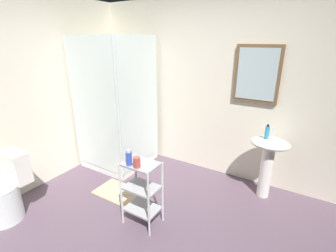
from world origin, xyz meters
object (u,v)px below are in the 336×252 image
object	(u,v)px
pedestal_sink	(268,156)
rinse_cup	(137,162)
shampoo_bottle_blue	(129,158)
storage_cart	(142,189)
toilet	(6,193)
shower_stall	(119,139)
hand_soap_bottle	(267,132)
bath_mat	(118,192)

from	to	relation	value
pedestal_sink	rinse_cup	xyz separation A→B (m)	(-1.04, -1.30, 0.22)
shampoo_bottle_blue	storage_cart	bearing A→B (deg)	46.94
toilet	storage_cart	distance (m)	1.54
shower_stall	pedestal_sink	distance (m)	2.18
pedestal_sink	rinse_cup	distance (m)	1.67
toilet	hand_soap_bottle	size ratio (longest dim) A/B	4.28
toilet	pedestal_sink	bearing A→B (deg)	38.74
shower_stall	pedestal_sink	world-z (taller)	shower_stall
toilet	shampoo_bottle_blue	xyz separation A→B (m)	(1.28, 0.63, 0.50)
hand_soap_bottle	bath_mat	xyz separation A→B (m)	(-1.62, -0.92, -0.88)
pedestal_sink	rinse_cup	size ratio (longest dim) A/B	7.43
pedestal_sink	storage_cart	bearing A→B (deg)	-130.89
hand_soap_bottle	toilet	bearing A→B (deg)	-141.19
pedestal_sink	shampoo_bottle_blue	xyz separation A→B (m)	(-1.13, -1.30, 0.24)
hand_soap_bottle	pedestal_sink	bearing A→B (deg)	35.16
shower_stall	storage_cart	world-z (taller)	shower_stall
storage_cart	rinse_cup	distance (m)	0.37
pedestal_sink	toilet	xyz separation A→B (m)	(-2.41, -1.93, -0.26)
hand_soap_bottle	bath_mat	size ratio (longest dim) A/B	0.30
storage_cart	bath_mat	xyz separation A→B (m)	(-0.62, 0.26, -0.43)
hand_soap_bottle	bath_mat	world-z (taller)	hand_soap_bottle
storage_cart	hand_soap_bottle	world-z (taller)	hand_soap_bottle
shampoo_bottle_blue	rinse_cup	size ratio (longest dim) A/B	1.55
shower_stall	hand_soap_bottle	world-z (taller)	shower_stall
shampoo_bottle_blue	bath_mat	distance (m)	1.03
shower_stall	toilet	world-z (taller)	shower_stall
shower_stall	shampoo_bottle_blue	bearing A→B (deg)	-43.14
bath_mat	rinse_cup	bearing A→B (deg)	-28.58
toilet	bath_mat	xyz separation A→B (m)	(0.74, 0.98, -0.31)
hand_soap_bottle	shampoo_bottle_blue	xyz separation A→B (m)	(-1.08, -1.26, -0.07)
toilet	storage_cart	xyz separation A→B (m)	(1.36, 0.72, 0.12)
storage_cart	shampoo_bottle_blue	size ratio (longest dim) A/B	4.37
shampoo_bottle_blue	rinse_cup	distance (m)	0.10
pedestal_sink	toilet	world-z (taller)	pedestal_sink
pedestal_sink	shampoo_bottle_blue	bearing A→B (deg)	-131.04
pedestal_sink	storage_cart	xyz separation A→B (m)	(-1.05, -1.21, -0.14)
pedestal_sink	storage_cart	distance (m)	1.61
storage_cart	bath_mat	size ratio (longest dim) A/B	1.23
hand_soap_bottle	rinse_cup	size ratio (longest dim) A/B	1.63
hand_soap_bottle	shampoo_bottle_blue	world-z (taller)	hand_soap_bottle
storage_cart	rinse_cup	world-z (taller)	rinse_cup
toilet	storage_cart	bearing A→B (deg)	27.91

